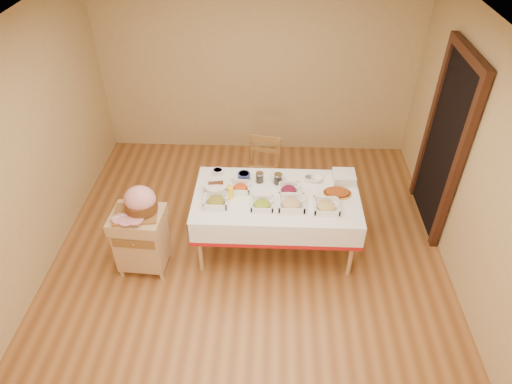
% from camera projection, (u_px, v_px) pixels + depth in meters
% --- Properties ---
extents(room_shell, '(5.00, 5.00, 5.00)m').
position_uv_depth(room_shell, '(247.00, 170.00, 4.43)').
color(room_shell, '#975D2E').
rests_on(room_shell, ground).
extents(doorway, '(0.09, 1.10, 2.20)m').
position_uv_depth(doorway, '(445.00, 143.00, 5.19)').
color(doorway, black).
rests_on(doorway, ground).
extents(dining_table, '(1.82, 1.02, 0.76)m').
position_uv_depth(dining_table, '(276.00, 207.00, 5.09)').
color(dining_table, tan).
rests_on(dining_table, ground).
extents(butcher_cart, '(0.57, 0.48, 0.77)m').
position_uv_depth(butcher_cart, '(141.00, 238.00, 4.94)').
color(butcher_cart, tan).
rests_on(butcher_cart, ground).
extents(dining_chair, '(0.49, 0.48, 0.93)m').
position_uv_depth(dining_chair, '(263.00, 172.00, 5.81)').
color(dining_chair, brown).
rests_on(dining_chair, ground).
extents(ham_on_board, '(0.47, 0.45, 0.31)m').
position_uv_depth(ham_on_board, '(140.00, 203.00, 4.68)').
color(ham_on_board, brown).
rests_on(ham_on_board, butcher_cart).
extents(serving_dish_a, '(0.26, 0.26, 0.11)m').
position_uv_depth(serving_dish_a, '(216.00, 201.00, 4.86)').
color(serving_dish_a, white).
rests_on(serving_dish_a, dining_table).
extents(serving_dish_b, '(0.24, 0.24, 0.10)m').
position_uv_depth(serving_dish_b, '(262.00, 204.00, 4.83)').
color(serving_dish_b, white).
rests_on(serving_dish_b, dining_table).
extents(serving_dish_c, '(0.28, 0.28, 0.11)m').
position_uv_depth(serving_dish_c, '(292.00, 204.00, 4.82)').
color(serving_dish_c, white).
rests_on(serving_dish_c, dining_table).
extents(serving_dish_d, '(0.27, 0.27, 0.10)m').
position_uv_depth(serving_dish_d, '(326.00, 206.00, 4.79)').
color(serving_dish_d, white).
rests_on(serving_dish_d, dining_table).
extents(serving_dish_e, '(0.22, 0.21, 0.10)m').
position_uv_depth(serving_dish_e, '(240.00, 188.00, 5.05)').
color(serving_dish_e, white).
rests_on(serving_dish_e, dining_table).
extents(serving_dish_f, '(0.23, 0.22, 0.11)m').
position_uv_depth(serving_dish_f, '(289.00, 190.00, 5.02)').
color(serving_dish_f, white).
rests_on(serving_dish_f, dining_table).
extents(small_bowl_left, '(0.13, 0.13, 0.06)m').
position_uv_depth(small_bowl_left, '(218.00, 171.00, 5.29)').
color(small_bowl_left, white).
rests_on(small_bowl_left, dining_table).
extents(small_bowl_mid, '(0.14, 0.14, 0.06)m').
position_uv_depth(small_bowl_mid, '(244.00, 175.00, 5.23)').
color(small_bowl_mid, navy).
rests_on(small_bowl_mid, dining_table).
extents(small_bowl_right, '(0.10, 0.10, 0.05)m').
position_uv_depth(small_bowl_right, '(309.00, 179.00, 5.19)').
color(small_bowl_right, white).
rests_on(small_bowl_right, dining_table).
extents(bowl_white_imported, '(0.18, 0.18, 0.04)m').
position_uv_depth(bowl_white_imported, '(277.00, 178.00, 5.21)').
color(bowl_white_imported, white).
rests_on(bowl_white_imported, dining_table).
extents(bowl_small_imported, '(0.17, 0.17, 0.05)m').
position_uv_depth(bowl_small_imported, '(316.00, 179.00, 5.19)').
color(bowl_small_imported, white).
rests_on(bowl_small_imported, dining_table).
extents(preserve_jar_left, '(0.09, 0.09, 0.12)m').
position_uv_depth(preserve_jar_left, '(260.00, 178.00, 5.16)').
color(preserve_jar_left, silver).
rests_on(preserve_jar_left, dining_table).
extents(preserve_jar_right, '(0.10, 0.10, 0.12)m').
position_uv_depth(preserve_jar_right, '(278.00, 179.00, 5.13)').
color(preserve_jar_right, silver).
rests_on(preserve_jar_right, dining_table).
extents(mustard_bottle, '(0.06, 0.06, 0.19)m').
position_uv_depth(mustard_bottle, '(230.00, 192.00, 4.90)').
color(mustard_bottle, yellow).
rests_on(mustard_bottle, dining_table).
extents(bread_basket, '(0.27, 0.27, 0.12)m').
position_uv_depth(bread_basket, '(216.00, 187.00, 5.02)').
color(bread_basket, silver).
rests_on(bread_basket, dining_table).
extents(plate_stack, '(0.25, 0.25, 0.11)m').
position_uv_depth(plate_stack, '(344.00, 177.00, 5.17)').
color(plate_stack, white).
rests_on(plate_stack, dining_table).
extents(brass_platter, '(0.30, 0.22, 0.04)m').
position_uv_depth(brass_platter, '(337.00, 193.00, 5.00)').
color(brass_platter, gold).
rests_on(brass_platter, dining_table).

